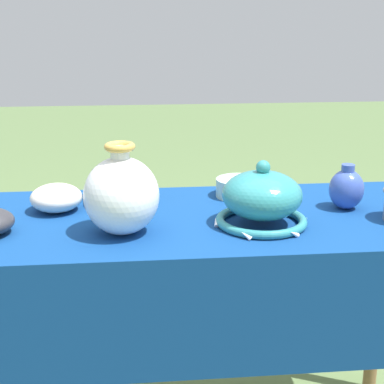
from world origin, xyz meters
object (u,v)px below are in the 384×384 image
vase_tall_bulbous (121,195)px  jar_round_cobalt (346,189)px  bowl_shallow_ivory (56,198)px  mosaic_tile_box (118,187)px  pot_squat_celadon (240,188)px  vase_dome_bell (262,200)px

vase_tall_bulbous → jar_round_cobalt: (0.61, 0.13, -0.04)m
vase_tall_bulbous → jar_round_cobalt: vase_tall_bulbous is taller
bowl_shallow_ivory → vase_tall_bulbous: bearing=-46.0°
vase_tall_bulbous → mosaic_tile_box: (-0.02, 0.26, -0.06)m
mosaic_tile_box → jar_round_cobalt: size_ratio=1.20×
mosaic_tile_box → pot_squat_celadon: (0.35, 0.01, -0.01)m
jar_round_cobalt → pot_squat_celadon: bearing=152.6°
bowl_shallow_ivory → pot_squat_celadon: bowl_shallow_ivory is taller
vase_tall_bulbous → pot_squat_celadon: vase_tall_bulbous is taller
vase_tall_bulbous → pot_squat_celadon: bearing=38.8°
vase_dome_bell → jar_round_cobalt: size_ratio=1.96×
vase_dome_bell → bowl_shallow_ivory: 0.55m
pot_squat_celadon → jar_round_cobalt: bearing=-27.4°
pot_squat_celadon → jar_round_cobalt: size_ratio=1.11×
bowl_shallow_ivory → jar_round_cobalt: jar_round_cobalt is taller
vase_tall_bulbous → jar_round_cobalt: 0.62m
vase_dome_bell → mosaic_tile_box: vase_dome_bell is taller
vase_dome_bell → pot_squat_celadon: (-0.01, 0.25, -0.04)m
vase_dome_bell → bowl_shallow_ivory: vase_dome_bell is taller
vase_dome_bell → mosaic_tile_box: bearing=146.9°
bowl_shallow_ivory → jar_round_cobalt: bearing=-4.1°
vase_tall_bulbous → bowl_shallow_ivory: bearing=134.0°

